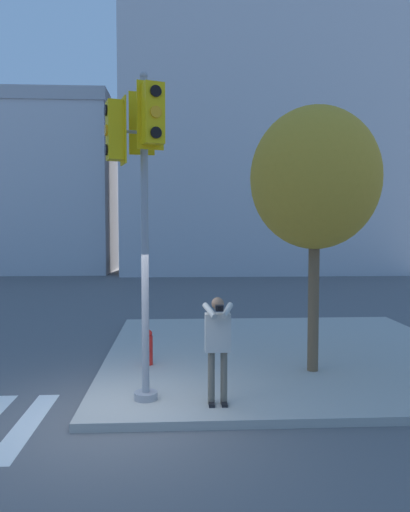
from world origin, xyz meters
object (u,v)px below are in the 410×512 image
Objects in this scene: traffic_signal_pole at (139,164)px; person_photographer at (218,340)px; street_tree at (315,179)px; fire_hydrant at (149,347)px.

traffic_signal_pole reaches higher than person_photographer.
street_tree is 7.10× the size of fire_hydrant.
person_photographer is 2.37× the size of fire_hydrant.
person_photographer is 2.71m from fire_hydrant.
traffic_signal_pole is 7.29× the size of fire_hydrant.
fire_hydrant is (0.01, 2.06, -3.44)m from traffic_signal_pole.
traffic_signal_pole is 3.08× the size of person_photographer.
traffic_signal_pole reaches higher than fire_hydrant.
person_photographer is 3.78m from street_tree.
person_photographer reaches higher than fire_hydrant.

